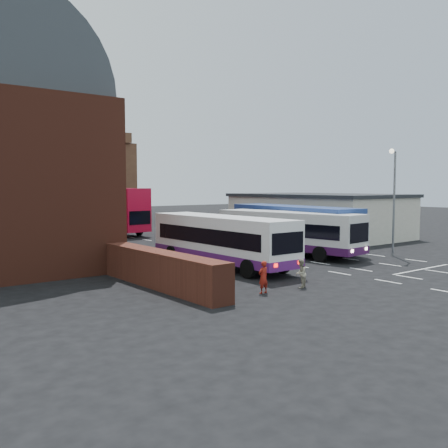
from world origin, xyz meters
TOP-DOWN VIEW (x-y plane):
  - ground at (0.00, 0.00)m, footprint 180.00×180.00m
  - forecourt_wall at (-10.20, 2.00)m, footprint 1.20×10.00m
  - cream_building at (15.00, 14.00)m, footprint 10.40×16.40m
  - brick_terrace at (-6.00, 46.00)m, footprint 22.00×10.00m
  - castle_keep at (6.00, 66.00)m, footprint 22.00×22.00m
  - bus_white_outbound at (-3.91, 5.30)m, footprint 2.94×11.57m
  - bus_white_inbound at (3.19, 6.52)m, footprint 4.07×11.77m
  - bus_blue at (5.80, 8.53)m, footprint 4.17×12.84m
  - bus_red_double at (-0.23, 29.58)m, footprint 3.93×12.20m
  - street_lamp at (8.36, 1.25)m, footprint 1.45×0.74m
  - pedestrian_red at (-7.13, -2.07)m, footprint 0.57×0.38m
  - pedestrian_beige at (-4.79, -2.27)m, footprint 0.87×0.81m

SIDE VIEW (x-z plane):
  - ground at x=0.00m, z-range 0.00..0.00m
  - pedestrian_beige at x=-4.79m, z-range 0.00..1.43m
  - pedestrian_red at x=-7.13m, z-range 0.00..1.54m
  - forecourt_wall at x=-10.20m, z-range 0.00..1.80m
  - bus_white_inbound at x=3.19m, z-range 0.28..3.43m
  - bus_white_outbound at x=-3.91m, z-range 0.29..3.44m
  - bus_blue at x=5.80m, z-range 0.31..3.75m
  - cream_building at x=15.00m, z-range 0.03..4.28m
  - bus_red_double at x=-0.23m, z-range 0.15..4.95m
  - street_lamp at x=8.36m, z-range 0.78..8.34m
  - brick_terrace at x=-6.00m, z-range 0.00..11.00m
  - castle_keep at x=6.00m, z-range 0.00..12.00m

